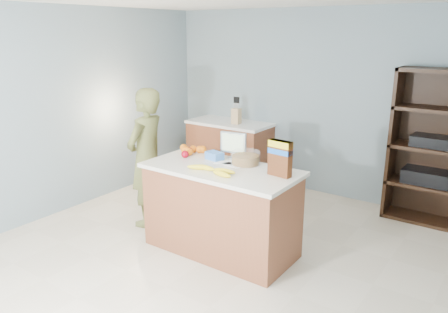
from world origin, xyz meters
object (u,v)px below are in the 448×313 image
Objects in this scene: counter_peninsula at (221,213)px; cereal_box at (280,156)px; person at (147,158)px; shelving_unit at (432,150)px; tv at (233,144)px.

counter_peninsula is 0.91m from cereal_box.
counter_peninsula is 0.98× the size of person.
shelving_unit is at bearing 63.87° from cereal_box.
shelving_unit reaches higher than tv.
tv is (-0.08, 0.33, 0.64)m from counter_peninsula.
tv reaches higher than counter_peninsula.
shelving_unit is at bearing 117.71° from person.
person is at bearing -143.06° from shelving_unit.
person is 5.66× the size of tv.
cereal_box is (1.69, 0.04, 0.30)m from person.
counter_peninsula is 4.65× the size of cereal_box.
counter_peninsula is at bearing -127.11° from shelving_unit.
tv is (1.01, 0.27, 0.26)m from person.
person is at bearing -178.68° from cereal_box.
counter_peninsula is 5.53× the size of tv.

